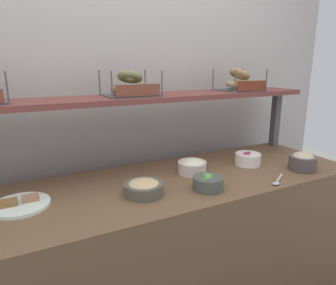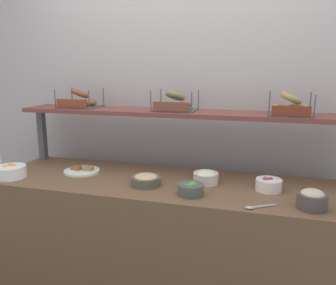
% 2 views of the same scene
% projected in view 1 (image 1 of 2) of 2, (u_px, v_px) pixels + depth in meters
% --- Properties ---
extents(back_wall, '(3.55, 0.06, 2.40)m').
position_uv_depth(back_wall, '(119.00, 104.00, 1.97)').
color(back_wall, '#B4ADA9').
rests_on(back_wall, ground_plane).
extents(deli_counter, '(2.35, 0.70, 0.85)m').
position_uv_depth(deli_counter, '(156.00, 255.00, 1.69)').
color(deli_counter, brown).
rests_on(deli_counter, ground_plane).
extents(shelf_riser_right, '(0.05, 0.05, 0.40)m').
position_uv_depth(shelf_riser_right, '(275.00, 120.00, 2.27)').
color(shelf_riser_right, '#4C4C51').
rests_on(shelf_riser_right, deli_counter).
extents(upper_shelf, '(2.31, 0.32, 0.03)m').
position_uv_depth(upper_shelf, '(134.00, 98.00, 1.71)').
color(upper_shelf, brown).
rests_on(upper_shelf, shelf_riser_left).
extents(bowl_beet_salad, '(0.15, 0.15, 0.08)m').
position_uv_depth(bowl_beet_salad, '(248.00, 159.00, 1.87)').
color(bowl_beet_salad, white).
rests_on(bowl_beet_salad, deli_counter).
extents(bowl_hummus, '(0.19, 0.19, 0.07)m').
position_uv_depth(bowl_hummus, '(144.00, 187.00, 1.45)').
color(bowl_hummus, '#535248').
rests_on(bowl_hummus, deli_counter).
extents(bowl_tuna_salad, '(0.16, 0.16, 0.11)m').
position_uv_depth(bowl_tuna_salad, '(303.00, 161.00, 1.78)').
color(bowl_tuna_salad, '#4C423F').
rests_on(bowl_tuna_salad, deli_counter).
extents(bowl_potato_salad, '(0.16, 0.16, 0.09)m').
position_uv_depth(bowl_potato_salad, '(192.00, 166.00, 1.72)').
color(bowl_potato_salad, silver).
rests_on(bowl_potato_salad, deli_counter).
extents(bowl_veggie_mix, '(0.15, 0.15, 0.07)m').
position_uv_depth(bowl_veggie_mix, '(208.00, 182.00, 1.51)').
color(bowl_veggie_mix, '#4A5348').
rests_on(bowl_veggie_mix, deli_counter).
extents(serving_plate_white, '(0.25, 0.25, 0.04)m').
position_uv_depth(serving_plate_white, '(20.00, 204.00, 1.33)').
color(serving_plate_white, white).
rests_on(serving_plate_white, deli_counter).
extents(serving_spoon_near_plate, '(0.16, 0.11, 0.01)m').
position_uv_depth(serving_spoon_near_plate, '(277.00, 181.00, 1.60)').
color(serving_spoon_near_plate, '#B7B7BC').
rests_on(serving_spoon_near_plate, deli_counter).
extents(bagel_basket_poppy, '(0.29, 0.26, 0.15)m').
position_uv_depth(bagel_basket_poppy, '(130.00, 87.00, 1.69)').
color(bagel_basket_poppy, '#4C4C51').
rests_on(bagel_basket_poppy, upper_shelf).
extents(bagel_basket_everything, '(0.27, 0.25, 0.16)m').
position_uv_depth(bagel_basket_everything, '(239.00, 83.00, 2.01)').
color(bagel_basket_everything, '#4C4C51').
rests_on(bagel_basket_everything, upper_shelf).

